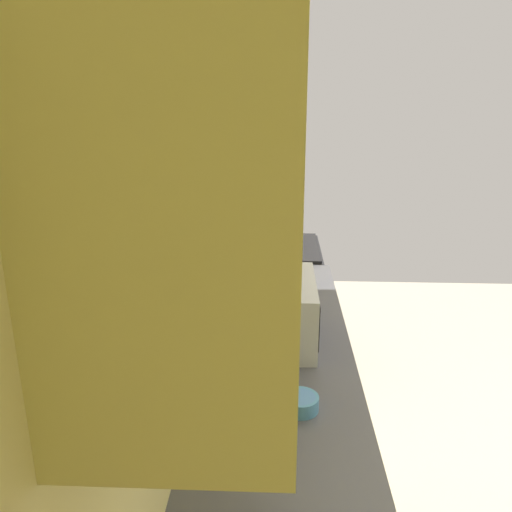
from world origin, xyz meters
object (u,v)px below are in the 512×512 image
Objects in this scene: microwave at (276,310)px; oven_range at (278,306)px; kettle at (293,276)px; bowl at (300,402)px.

oven_range is at bearing -0.38° from microwave.
oven_range is 6.26× the size of kettle.
kettle is at bearing 0.00° from bowl.
microwave is at bearing 171.59° from kettle.
bowl is at bearing 180.00° from kettle.
kettle is (0.63, -0.09, -0.07)m from microwave.
bowl is (-0.56, -0.09, -0.11)m from microwave.
bowl is at bearing -170.41° from microwave.
microwave is 0.64m from kettle.
oven_range is 2.16× the size of microwave.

